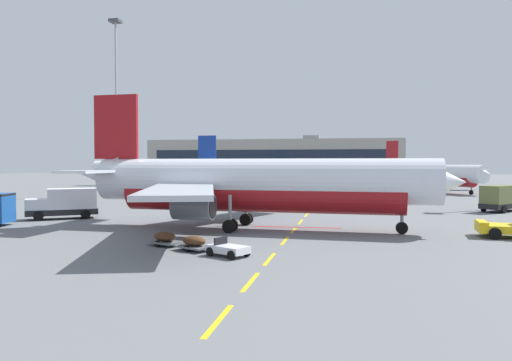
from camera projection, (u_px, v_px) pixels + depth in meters
ground at (498, 212)px, 58.49m from camera, size 400.00×400.00×0.00m
apron_paint_markings at (309, 212)px, 58.77m from camera, size 8.00×93.34×0.01m
airliner_foreground at (254, 184)px, 43.56m from camera, size 34.80×34.57×12.20m
airliner_mid_left at (155, 170)px, 124.51m from camera, size 35.47×35.42×12.48m
airliner_far_center at (429, 174)px, 100.22m from camera, size 26.50×28.33×10.72m
catering_truck at (502, 198)px, 59.26m from camera, size 6.50×6.78×3.14m
ground_power_truck at (64, 203)px, 51.67m from camera, size 7.15×5.89×3.14m
baggage_train at (194, 243)px, 32.91m from camera, size 8.21×5.50×1.14m
apron_light_mast_near at (116, 90)px, 85.16m from camera, size 1.80×1.80×30.26m
terminal_satellite at (274, 159)px, 190.45m from camera, size 95.17×19.43×16.10m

